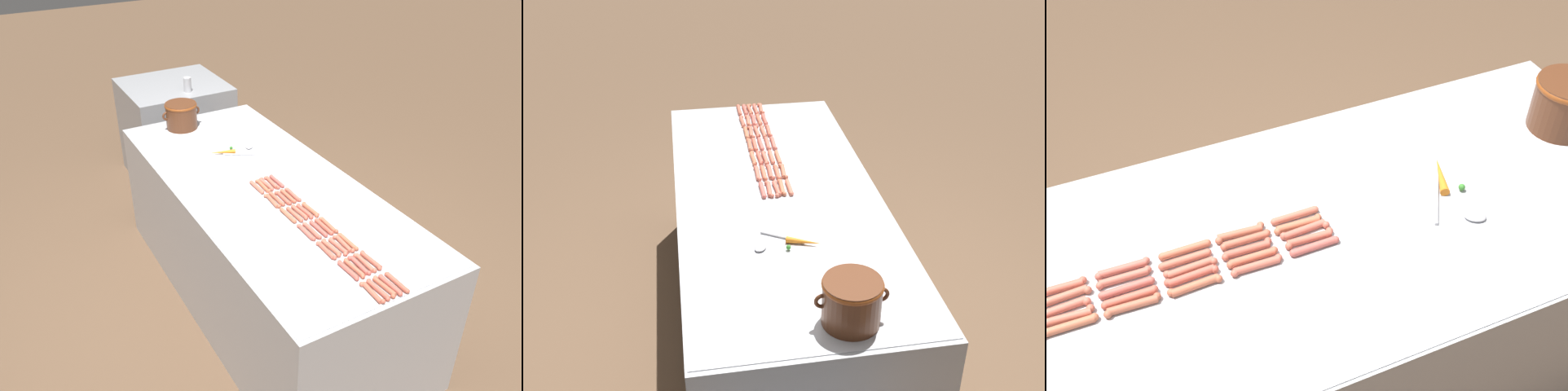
% 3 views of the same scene
% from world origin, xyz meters
% --- Properties ---
extents(ground_plane, '(20.00, 20.00, 0.00)m').
position_xyz_m(ground_plane, '(0.00, 0.00, 0.00)').
color(ground_plane, brown).
extents(griddle_counter, '(1.04, 2.43, 0.89)m').
position_xyz_m(griddle_counter, '(0.00, 0.00, 0.44)').
color(griddle_counter, '#ADAFB5').
rests_on(griddle_counter, ground_plane).
extents(back_cabinet, '(0.88, 0.82, 0.90)m').
position_xyz_m(back_cabinet, '(0.16, 1.93, 0.45)').
color(back_cabinet, '#939599').
rests_on(back_cabinet, ground_plane).
extents(hot_dog_0, '(0.03, 0.16, 0.02)m').
position_xyz_m(hot_dog_0, '(-0.07, -1.11, 0.90)').
color(hot_dog_0, '#CC634C').
rests_on(hot_dog_0, griddle_counter).
extents(hot_dog_1, '(0.03, 0.16, 0.02)m').
position_xyz_m(hot_dog_1, '(-0.07, -0.93, 0.90)').
color(hot_dog_1, '#CE5A4C').
rests_on(hot_dog_1, griddle_counter).
extents(hot_dog_2, '(0.03, 0.16, 0.02)m').
position_xyz_m(hot_dog_2, '(-0.07, -0.75, 0.90)').
color(hot_dog_2, '#CB5E4A').
rests_on(hot_dog_2, griddle_counter).
extents(hot_dog_3, '(0.03, 0.16, 0.02)m').
position_xyz_m(hot_dog_3, '(-0.07, -0.57, 0.90)').
color(hot_dog_3, '#C66151').
rests_on(hot_dog_3, griddle_counter).
extents(hot_dog_4, '(0.02, 0.16, 0.02)m').
position_xyz_m(hot_dog_4, '(-0.07, -0.38, 0.90)').
color(hot_dog_4, '#C8674A').
rests_on(hot_dog_4, griddle_counter).
extents(hot_dog_5, '(0.03, 0.16, 0.02)m').
position_xyz_m(hot_dog_5, '(-0.07, -0.21, 0.90)').
color(hot_dog_5, '#C0644A').
rests_on(hot_dog_5, griddle_counter).
extents(hot_dog_6, '(0.02, 0.16, 0.02)m').
position_xyz_m(hot_dog_6, '(-0.07, -0.03, 0.90)').
color(hot_dog_6, '#CC6751').
rests_on(hot_dog_6, griddle_counter).
extents(hot_dog_7, '(0.03, 0.16, 0.02)m').
position_xyz_m(hot_dog_7, '(-0.03, -1.11, 0.90)').
color(hot_dog_7, '#C95E4B').
rests_on(hot_dog_7, griddle_counter).
extents(hot_dog_8, '(0.03, 0.16, 0.02)m').
position_xyz_m(hot_dog_8, '(-0.03, -0.93, 0.90)').
color(hot_dog_8, '#CD654A').
rests_on(hot_dog_8, griddle_counter).
extents(hot_dog_9, '(0.03, 0.16, 0.02)m').
position_xyz_m(hot_dog_9, '(-0.03, -0.75, 0.90)').
color(hot_dog_9, '#C0654E').
rests_on(hot_dog_9, griddle_counter).
extents(hot_dog_10, '(0.03, 0.16, 0.02)m').
position_xyz_m(hot_dog_10, '(-0.03, -0.57, 0.90)').
color(hot_dog_10, '#C86351').
rests_on(hot_dog_10, griddle_counter).
extents(hot_dog_11, '(0.02, 0.16, 0.02)m').
position_xyz_m(hot_dog_11, '(-0.03, -0.39, 0.90)').
color(hot_dog_11, '#CB634D').
rests_on(hot_dog_11, griddle_counter).
extents(hot_dog_12, '(0.03, 0.16, 0.02)m').
position_xyz_m(hot_dog_12, '(-0.03, -0.21, 0.90)').
color(hot_dog_12, '#C36048').
rests_on(hot_dog_12, griddle_counter).
extents(hot_dog_13, '(0.03, 0.16, 0.02)m').
position_xyz_m(hot_dog_13, '(-0.03, -0.04, 0.90)').
color(hot_dog_13, '#C36848').
rests_on(hot_dog_13, griddle_counter).
extents(hot_dog_14, '(0.03, 0.16, 0.02)m').
position_xyz_m(hot_dog_14, '(0.01, -1.11, 0.90)').
color(hot_dog_14, '#C56349').
rests_on(hot_dog_14, griddle_counter).
extents(hot_dog_15, '(0.03, 0.16, 0.02)m').
position_xyz_m(hot_dog_15, '(0.01, -0.93, 0.90)').
color(hot_dog_15, '#C45A4F').
rests_on(hot_dog_15, griddle_counter).
extents(hot_dog_16, '(0.03, 0.16, 0.02)m').
position_xyz_m(hot_dog_16, '(0.01, -0.75, 0.90)').
color(hot_dog_16, '#CE6551').
rests_on(hot_dog_16, griddle_counter).
extents(hot_dog_17, '(0.02, 0.16, 0.02)m').
position_xyz_m(hot_dog_17, '(0.01, -0.57, 0.90)').
color(hot_dog_17, '#C35B4E').
rests_on(hot_dog_17, griddle_counter).
extents(hot_dog_18, '(0.03, 0.16, 0.02)m').
position_xyz_m(hot_dog_18, '(0.01, -0.39, 0.90)').
color(hot_dog_18, '#C2634E').
rests_on(hot_dog_18, griddle_counter).
extents(hot_dog_19, '(0.03, 0.16, 0.02)m').
position_xyz_m(hot_dog_19, '(0.01, -0.21, 0.90)').
color(hot_dog_19, '#BF5B49').
rests_on(hot_dog_19, griddle_counter).
extents(hot_dog_20, '(0.03, 0.16, 0.02)m').
position_xyz_m(hot_dog_20, '(0.00, -0.03, 0.90)').
color(hot_dog_20, '#C76250').
rests_on(hot_dog_20, griddle_counter).
extents(hot_dog_21, '(0.03, 0.16, 0.02)m').
position_xyz_m(hot_dog_21, '(0.04, -1.11, 0.90)').
color(hot_dog_21, '#C45A4C').
rests_on(hot_dog_21, griddle_counter).
extents(hot_dog_22, '(0.03, 0.16, 0.02)m').
position_xyz_m(hot_dog_22, '(0.04, -0.93, 0.90)').
color(hot_dog_22, '#CA6750').
rests_on(hot_dog_22, griddle_counter).
extents(hot_dog_23, '(0.03, 0.16, 0.02)m').
position_xyz_m(hot_dog_23, '(0.04, -0.75, 0.90)').
color(hot_dog_23, '#C2634E').
rests_on(hot_dog_23, griddle_counter).
extents(hot_dog_24, '(0.03, 0.16, 0.02)m').
position_xyz_m(hot_dog_24, '(0.04, -0.57, 0.90)').
color(hot_dog_24, '#CB5B47').
rests_on(hot_dog_24, griddle_counter).
extents(hot_dog_25, '(0.03, 0.16, 0.02)m').
position_xyz_m(hot_dog_25, '(0.04, -0.39, 0.90)').
color(hot_dog_25, '#C85948').
rests_on(hot_dog_25, griddle_counter).
extents(hot_dog_26, '(0.03, 0.16, 0.02)m').
position_xyz_m(hot_dog_26, '(0.04, -0.21, 0.90)').
color(hot_dog_26, '#CC6247').
rests_on(hot_dog_26, griddle_counter).
extents(hot_dog_27, '(0.03, 0.16, 0.02)m').
position_xyz_m(hot_dog_27, '(0.04, -0.03, 0.90)').
color(hot_dog_27, '#C6604C').
rests_on(hot_dog_27, griddle_counter).
extents(hot_dog_28, '(0.03, 0.16, 0.02)m').
position_xyz_m(hot_dog_28, '(0.08, -1.11, 0.90)').
color(hot_dog_28, '#C15D48').
rests_on(hot_dog_28, griddle_counter).
extents(hot_dog_29, '(0.03, 0.16, 0.02)m').
position_xyz_m(hot_dog_29, '(0.08, -0.92, 0.90)').
color(hot_dog_29, '#C05D49').
rests_on(hot_dog_29, griddle_counter).
extents(hot_dog_30, '(0.03, 0.16, 0.02)m').
position_xyz_m(hot_dog_30, '(0.07, -0.75, 0.90)').
color(hot_dog_30, '#C86848').
rests_on(hot_dog_30, griddle_counter).
extents(hot_dog_31, '(0.03, 0.16, 0.02)m').
position_xyz_m(hot_dog_31, '(0.07, -0.57, 0.90)').
color(hot_dog_31, '#BF6247').
rests_on(hot_dog_31, griddle_counter).
extents(hot_dog_32, '(0.03, 0.16, 0.02)m').
position_xyz_m(hot_dog_32, '(0.08, -0.40, 0.90)').
color(hot_dog_32, '#CD6547').
rests_on(hot_dog_32, griddle_counter).
extents(hot_dog_33, '(0.03, 0.16, 0.02)m').
position_xyz_m(hot_dog_33, '(0.08, -0.21, 0.90)').
color(hot_dog_33, '#CD604E').
rests_on(hot_dog_33, griddle_counter).
extents(hot_dog_34, '(0.02, 0.16, 0.02)m').
position_xyz_m(hot_dog_34, '(0.08, -0.03, 0.90)').
color(hot_dog_34, '#C95A50').
rests_on(hot_dog_34, griddle_counter).
extents(bean_pot, '(0.29, 0.24, 0.19)m').
position_xyz_m(bean_pot, '(-0.12, 1.03, 1.00)').
color(bean_pot, '#562D19').
rests_on(bean_pot, griddle_counter).
extents(serving_spoon, '(0.25, 0.18, 0.02)m').
position_xyz_m(serving_spoon, '(0.12, 0.46, 0.90)').
color(serving_spoon, '#B7B7BC').
rests_on(serving_spoon, griddle_counter).
extents(carrot, '(0.17, 0.09, 0.03)m').
position_xyz_m(carrot, '(-0.04, 0.49, 0.90)').
color(carrot, orange).
rests_on(carrot, griddle_counter).
extents(soda_can, '(0.07, 0.07, 0.12)m').
position_xyz_m(soda_can, '(0.20, 1.68, 0.97)').
color(soda_can, '#BCBCC1').
rests_on(soda_can, back_cabinet).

